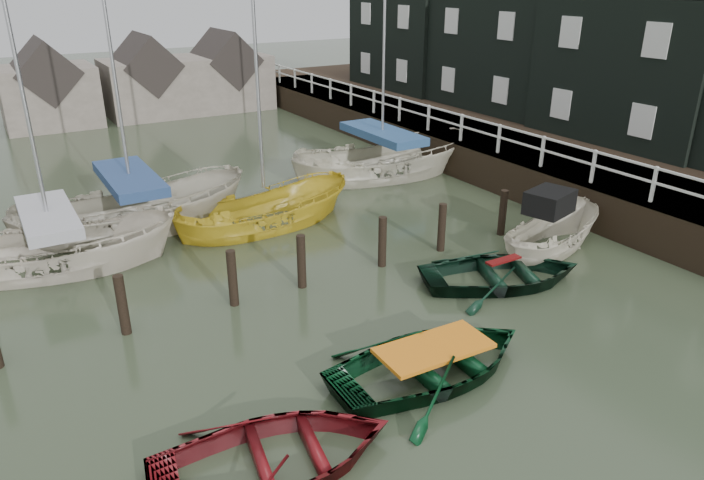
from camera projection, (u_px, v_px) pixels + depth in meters
ground at (411, 327)px, 13.97m from camera, size 120.00×120.00×0.00m
pier at (455, 145)px, 26.07m from camera, size 3.04×32.00×2.70m
land_strip at (547, 144)px, 28.96m from camera, size 14.00×38.00×1.50m
quay_houses at (589, 16)px, 25.68m from camera, size 6.52×28.14×10.01m
mooring_pilings at (305, 268)px, 15.61m from camera, size 13.72×0.22×1.80m
far_sheds at (144, 82)px, 34.16m from camera, size 14.00×4.08×4.39m
rowboat_red at (277, 469)px, 9.96m from camera, size 4.32×3.41×0.81m
rowboat_green at (432, 376)px, 12.27m from camera, size 4.38×3.20×0.89m
rowboat_dkgreen at (501, 283)px, 15.93m from camera, size 4.91×4.23×0.85m
motorboat at (549, 246)px, 17.88m from camera, size 4.49×2.64×2.52m
sailboat_a at (58, 265)px, 16.77m from camera, size 6.69×3.83×11.09m
sailboat_b at (136, 227)px, 19.36m from camera, size 7.13×2.86×11.66m
sailboat_c at (266, 225)px, 19.64m from camera, size 5.97×2.51×10.24m
sailboat_d at (382, 174)px, 24.45m from camera, size 7.65×3.92×12.37m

